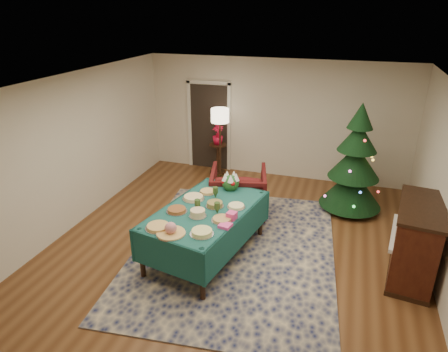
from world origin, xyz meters
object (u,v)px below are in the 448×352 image
(buffet_table, at_px, (206,218))
(potted_plant, at_px, (218,139))
(floor_lamp, at_px, (220,120))
(side_table, at_px, (218,159))
(armchair, at_px, (238,190))
(christmas_tree, at_px, (355,164))
(gift_box, at_px, (232,216))
(piano, at_px, (415,242))

(buffet_table, relative_size, potted_plant, 5.05)
(buffet_table, xyz_separation_m, floor_lamp, (-0.76, 3.02, 0.74))
(buffet_table, xyz_separation_m, side_table, (-0.91, 3.31, -0.31))
(potted_plant, bearing_deg, armchair, -61.28)
(buffet_table, bearing_deg, potted_plant, 105.31)
(floor_lamp, bearing_deg, christmas_tree, -13.40)
(floor_lamp, height_order, side_table, floor_lamp)
(armchair, height_order, christmas_tree, christmas_tree)
(christmas_tree, bearing_deg, gift_box, -123.96)
(armchair, height_order, piano, piano)
(buffet_table, xyz_separation_m, potted_plant, (-0.91, 3.31, 0.20))
(gift_box, relative_size, piano, 0.09)
(buffet_table, height_order, piano, piano)
(side_table, distance_m, piano, 4.93)
(gift_box, relative_size, floor_lamp, 0.08)
(armchair, height_order, potted_plant, armchair)
(christmas_tree, bearing_deg, side_table, 162.17)
(armchair, distance_m, christmas_tree, 2.27)
(armchair, relative_size, potted_plant, 2.26)
(gift_box, distance_m, floor_lamp, 3.47)
(gift_box, distance_m, side_table, 3.79)
(armchair, distance_m, floor_lamp, 2.02)
(gift_box, height_order, floor_lamp, floor_lamp)
(piano, bearing_deg, floor_lamp, 145.77)
(buffet_table, xyz_separation_m, christmas_tree, (2.16, 2.33, 0.30))
(side_table, height_order, potted_plant, potted_plant)
(buffet_table, height_order, side_table, buffet_table)
(armchair, bearing_deg, potted_plant, -75.28)
(buffet_table, relative_size, armchair, 2.23)
(gift_box, height_order, potted_plant, potted_plant)
(floor_lamp, height_order, piano, floor_lamp)
(buffet_table, distance_m, floor_lamp, 3.20)
(gift_box, xyz_separation_m, floor_lamp, (-1.23, 3.20, 0.52))
(floor_lamp, relative_size, side_table, 2.26)
(floor_lamp, bearing_deg, side_table, 117.46)
(armchair, xyz_separation_m, christmas_tree, (2.03, 0.90, 0.44))
(potted_plant, relative_size, christmas_tree, 0.22)
(armchair, relative_size, christmas_tree, 0.49)
(side_table, bearing_deg, christmas_tree, -17.83)
(buffet_table, distance_m, christmas_tree, 3.19)
(christmas_tree, height_order, piano, christmas_tree)
(christmas_tree, bearing_deg, piano, -64.41)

